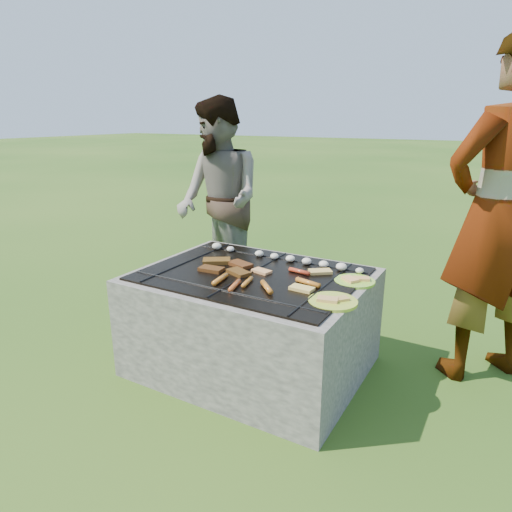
{
  "coord_description": "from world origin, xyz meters",
  "views": [
    {
      "loc": [
        1.27,
        -2.15,
        1.48
      ],
      "look_at": [
        0.0,
        0.05,
        0.7
      ],
      "focal_mm": 32.0,
      "sensor_mm": 36.0,
      "label": 1
    }
  ],
  "objects": [
    {
      "name": "fire_pit",
      "position": [
        0.0,
        0.0,
        0.28
      ],
      "size": [
        1.3,
        1.0,
        0.62
      ],
      "color": "#A8A095",
      "rests_on": "ground"
    },
    {
      "name": "pork_slabs",
      "position": [
        -0.18,
        0.0,
        0.62
      ],
      "size": [
        0.41,
        0.27,
        0.02
      ],
      "color": "#93601A",
      "rests_on": "fire_pit"
    },
    {
      "name": "cook",
      "position": [
        1.21,
        0.63,
        0.96
      ],
      "size": [
        0.82,
        0.82,
        1.93
      ],
      "primitive_type": "imported",
      "rotation": [
        0.0,
        0.0,
        3.93
      ],
      "color": "#A99B8C",
      "rests_on": "ground"
    },
    {
      "name": "plate_far",
      "position": [
        0.56,
        0.17,
        0.61
      ],
      "size": [
        0.24,
        0.24,
        0.03
      ],
      "color": "#CFFF3C",
      "rests_on": "fire_pit"
    },
    {
      "name": "bread_on_grate",
      "position": [
        0.28,
        0.05,
        0.62
      ],
      "size": [
        0.44,
        0.41,
        0.02
      ],
      "color": "#E6A176",
      "rests_on": "fire_pit"
    },
    {
      "name": "lawn",
      "position": [
        0.0,
        0.0,
        0.0
      ],
      "size": [
        60.0,
        60.0,
        0.0
      ],
      "primitive_type": "plane",
      "color": "#224C13",
      "rests_on": "ground"
    },
    {
      "name": "sausages",
      "position": [
        0.15,
        -0.13,
        0.63
      ],
      "size": [
        0.54,
        0.48,
        0.03
      ],
      "color": "#E44625",
      "rests_on": "fire_pit"
    },
    {
      "name": "plate_near",
      "position": [
        0.56,
        -0.17,
        0.61
      ],
      "size": [
        0.3,
        0.3,
        0.03
      ],
      "color": "yellow",
      "rests_on": "fire_pit"
    },
    {
      "name": "mushrooms",
      "position": [
        0.07,
        0.3,
        0.63
      ],
      "size": [
        1.06,
        0.06,
        0.04
      ],
      "color": "beige",
      "rests_on": "fire_pit"
    },
    {
      "name": "bystander",
      "position": [
        -0.82,
        0.87,
        0.82
      ],
      "size": [
        1.0,
        0.93,
        1.64
      ],
      "primitive_type": "imported",
      "rotation": [
        0.0,
        0.0,
        -0.52
      ],
      "color": "#9F9185",
      "rests_on": "ground"
    }
  ]
}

